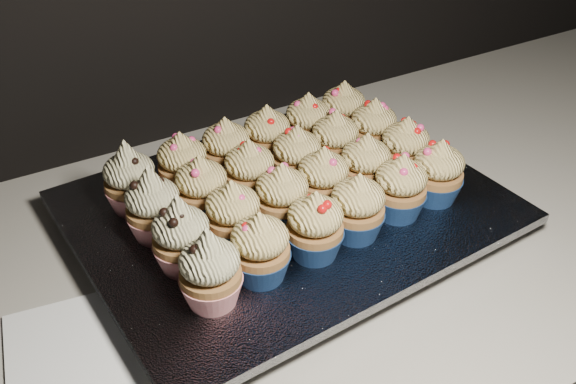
{
  "coord_description": "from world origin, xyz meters",
  "views": [
    {
      "loc": [
        -0.5,
        1.18,
        1.4
      ],
      "look_at": [
        -0.19,
        1.72,
        0.95
      ],
      "focal_mm": 40.0,
      "sensor_mm": 36.0,
      "label": 1
    }
  ],
  "objects": [
    {
      "name": "cupcake_9",
      "position": [
        -0.16,
        1.7,
        0.97
      ],
      "size": [
        0.06,
        0.06,
        0.08
      ],
      "color": "navy",
      "rests_on": "foil_lining"
    },
    {
      "name": "cupcake_17",
      "position": [
        -0.04,
        1.77,
        0.97
      ],
      "size": [
        0.06,
        0.06,
        0.08
      ],
      "color": "navy",
      "rests_on": "foil_lining"
    },
    {
      "name": "cupcake_4",
      "position": [
        -0.09,
        1.64,
        0.97
      ],
      "size": [
        0.06,
        0.06,
        0.08
      ],
      "color": "navy",
      "rests_on": "foil_lining"
    },
    {
      "name": "cupcake_7",
      "position": [
        -0.28,
        1.69,
        0.97
      ],
      "size": [
        0.06,
        0.06,
        0.08
      ],
      "color": "navy",
      "rests_on": "foil_lining"
    },
    {
      "name": "cupcake_3",
      "position": [
        -0.15,
        1.63,
        0.97
      ],
      "size": [
        0.06,
        0.06,
        0.08
      ],
      "color": "navy",
      "rests_on": "foil_lining"
    },
    {
      "name": "cupcake_14",
      "position": [
        -0.23,
        1.75,
        0.97
      ],
      "size": [
        0.06,
        0.06,
        0.08
      ],
      "color": "navy",
      "rests_on": "foil_lining"
    },
    {
      "name": "cupcake_2",
      "position": [
        -0.21,
        1.63,
        0.97
      ],
      "size": [
        0.06,
        0.06,
        0.08
      ],
      "color": "navy",
      "rests_on": "foil_lining"
    },
    {
      "name": "cupcake_5",
      "position": [
        -0.03,
        1.64,
        0.97
      ],
      "size": [
        0.06,
        0.06,
        0.08
      ],
      "color": "navy",
      "rests_on": "foil_lining"
    },
    {
      "name": "cupcake_13",
      "position": [
        -0.29,
        1.75,
        0.97
      ],
      "size": [
        0.06,
        0.06,
        0.08
      ],
      "color": "navy",
      "rests_on": "foil_lining"
    },
    {
      "name": "cupcake_11",
      "position": [
        -0.03,
        1.71,
        0.97
      ],
      "size": [
        0.06,
        0.06,
        0.08
      ],
      "color": "navy",
      "rests_on": "foil_lining"
    },
    {
      "name": "cupcake_21",
      "position": [
        -0.17,
        1.82,
        0.97
      ],
      "size": [
        0.06,
        0.06,
        0.08
      ],
      "color": "navy",
      "rests_on": "foil_lining"
    },
    {
      "name": "cupcake_23",
      "position": [
        -0.04,
        1.83,
        0.97
      ],
      "size": [
        0.06,
        0.06,
        0.08
      ],
      "color": "navy",
      "rests_on": "foil_lining"
    },
    {
      "name": "cupcake_19",
      "position": [
        -0.29,
        1.81,
        0.97
      ],
      "size": [
        0.06,
        0.06,
        0.08
      ],
      "color": "navy",
      "rests_on": "foil_lining"
    },
    {
      "name": "foil_lining",
      "position": [
        -0.19,
        1.72,
        0.93
      ],
      "size": [
        0.52,
        0.42,
        0.01
      ],
      "primitive_type": "cube",
      "rotation": [
        0.0,
        0.0,
        0.07
      ],
      "color": "silver",
      "rests_on": "baking_tray"
    },
    {
      "name": "cupcake_22",
      "position": [
        -0.1,
        1.82,
        0.97
      ],
      "size": [
        0.06,
        0.06,
        0.08
      ],
      "color": "navy",
      "rests_on": "foil_lining"
    },
    {
      "name": "cupcake_15",
      "position": [
        -0.16,
        1.76,
        0.97
      ],
      "size": [
        0.06,
        0.06,
        0.08
      ],
      "color": "navy",
      "rests_on": "foil_lining"
    },
    {
      "name": "baking_tray",
      "position": [
        -0.19,
        1.72,
        0.91
      ],
      "size": [
        0.48,
        0.38,
        0.02
      ],
      "primitive_type": "cube",
      "rotation": [
        0.0,
        0.0,
        0.07
      ],
      "color": "black",
      "rests_on": "worktop"
    },
    {
      "name": "cupcake_18",
      "position": [
        -0.36,
        1.81,
        0.97
      ],
      "size": [
        0.06,
        0.06,
        0.1
      ],
      "color": "red",
      "rests_on": "foil_lining"
    },
    {
      "name": "cupcake_6",
      "position": [
        -0.34,
        1.68,
        0.97
      ],
      "size": [
        0.06,
        0.06,
        0.1
      ],
      "color": "red",
      "rests_on": "foil_lining"
    },
    {
      "name": "cupcake_1",
      "position": [
        -0.28,
        1.62,
        0.97
      ],
      "size": [
        0.06,
        0.06,
        0.08
      ],
      "color": "navy",
      "rests_on": "foil_lining"
    },
    {
      "name": "cupcake_10",
      "position": [
        -0.1,
        1.7,
        0.97
      ],
      "size": [
        0.06,
        0.06,
        0.08
      ],
      "color": "navy",
      "rests_on": "foil_lining"
    },
    {
      "name": "cupcake_8",
      "position": [
        -0.22,
        1.69,
        0.97
      ],
      "size": [
        0.06,
        0.06,
        0.08
      ],
      "color": "navy",
      "rests_on": "foil_lining"
    },
    {
      "name": "cupcake_16",
      "position": [
        -0.1,
        1.76,
        0.97
      ],
      "size": [
        0.06,
        0.06,
        0.08
      ],
      "color": "navy",
      "rests_on": "foil_lining"
    },
    {
      "name": "worktop",
      "position": [
        0.0,
        1.7,
        0.88
      ],
      "size": [
        2.44,
        0.64,
        0.04
      ],
      "primitive_type": "cube",
      "color": "beige",
      "rests_on": "cabinet"
    },
    {
      "name": "napkin",
      "position": [
        -0.47,
        1.65,
        0.9
      ],
      "size": [
        0.16,
        0.16,
        0.0
      ],
      "primitive_type": "cube",
      "rotation": [
        0.0,
        0.0,
        -0.14
      ],
      "color": "white",
      "rests_on": "worktop"
    },
    {
      "name": "cupcake_12",
      "position": [
        -0.35,
        1.74,
        0.97
      ],
      "size": [
        0.06,
        0.06,
        0.1
      ],
      "color": "red",
      "rests_on": "foil_lining"
    },
    {
      "name": "cupcake_20",
      "position": [
        -0.23,
        1.82,
        0.97
      ],
      "size": [
        0.06,
        0.06,
        0.08
      ],
      "color": "navy",
      "rests_on": "foil_lining"
    },
    {
      "name": "cupcake_0",
      "position": [
        -0.34,
        1.62,
        0.97
      ],
      "size": [
        0.06,
        0.06,
        0.1
      ],
      "color": "red",
      "rests_on": "foil_lining"
    }
  ]
}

